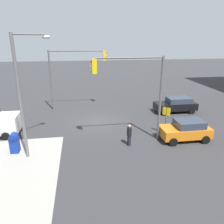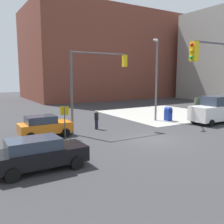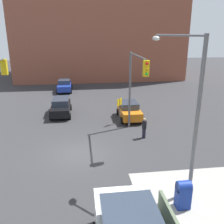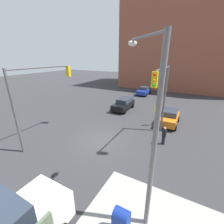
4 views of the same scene
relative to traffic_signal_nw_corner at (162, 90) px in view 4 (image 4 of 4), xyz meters
The scene contains 11 objects.
ground_plane 6.91m from the traffic_signal_nw_corner, 60.97° to the right, with size 120.00×120.00×0.00m, color #333335.
building_brick_west 30.08m from the traffic_signal_nw_corner, behind, with size 16.00×28.00×20.96m.
traffic_signal_nw_corner is the anchor object (origin of this frame).
traffic_signal_se_corner 10.10m from the traffic_signal_nw_corner, 62.96° to the right, with size 6.22×0.36×6.50m.
street_lamp_corner 7.51m from the traffic_signal_nw_corner, ahead, with size 2.08×1.97×8.00m.
warning_sign_two_way 4.22m from the traffic_signal_nw_corner, 165.82° to the right, with size 0.48×0.48×2.40m.
mailbox_blue 9.53m from the traffic_signal_nw_corner, ahead, with size 0.56×0.64×1.43m.
hatchback_black 9.57m from the traffic_signal_nw_corner, 135.55° to the right, with size 4.42×2.02×1.62m.
coupe_orange 5.61m from the traffic_signal_nw_corner, behind, with size 3.83×2.02×1.62m.
sedan_blue 18.14m from the traffic_signal_nw_corner, 159.17° to the right, with size 4.31×2.02×1.62m.
pedestrian_crossing 3.86m from the traffic_signal_nw_corner, 54.59° to the left, with size 0.36×0.36×1.65m.
Camera 4 is at (10.11, 6.69, 7.21)m, focal length 24.00 mm.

